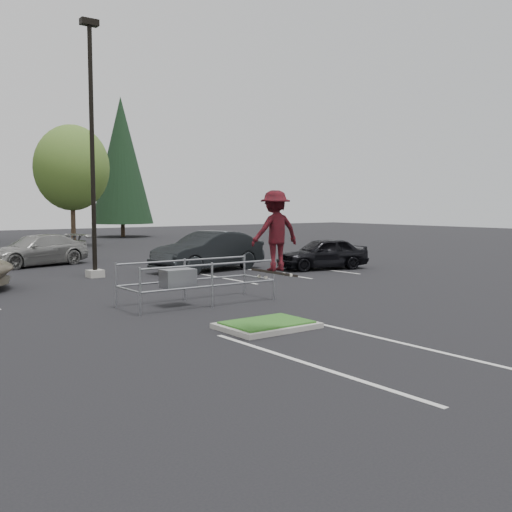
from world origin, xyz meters
TOP-DOWN VIEW (x-y plane):
  - ground at (0.00, 0.00)m, footprint 120.00×120.00m
  - grass_median at (0.00, 0.00)m, footprint 2.20×1.60m
  - stall_lines at (-1.35, 6.02)m, footprint 22.62×17.60m
  - light_pole at (0.50, 12.00)m, footprint 0.70×0.60m
  - decid_c at (5.99, 29.83)m, footprint 5.12×5.12m
  - conif_c at (14.00, 39.50)m, footprint 5.50×5.50m
  - cart_corral at (-0.00, 4.00)m, footprint 4.55×1.65m
  - skateboarder at (-0.55, -1.00)m, footprint 1.18×0.75m
  - car_r_charc at (5.45, 11.32)m, footprint 5.52×2.68m
  - car_r_black at (10.00, 8.79)m, footprint 4.47×2.60m
  - car_far_silver at (0.01, 18.00)m, footprint 5.50×3.35m

SIDE VIEW (x-z plane):
  - ground at x=0.00m, z-range 0.00..0.00m
  - stall_lines at x=-1.35m, z-range 0.00..0.01m
  - grass_median at x=0.00m, z-range 0.00..0.16m
  - car_r_black at x=10.00m, z-range 0.00..1.43m
  - car_far_silver at x=0.01m, z-range 0.00..1.49m
  - cart_corral at x=0.00m, z-range 0.16..1.45m
  - car_r_charc at x=5.45m, z-range 0.00..1.74m
  - skateboarder at x=-0.55m, z-range 1.40..3.31m
  - light_pole at x=0.50m, z-range -0.50..9.62m
  - decid_c at x=5.99m, z-range 1.06..9.45m
  - conif_c at x=14.00m, z-range 0.60..13.10m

